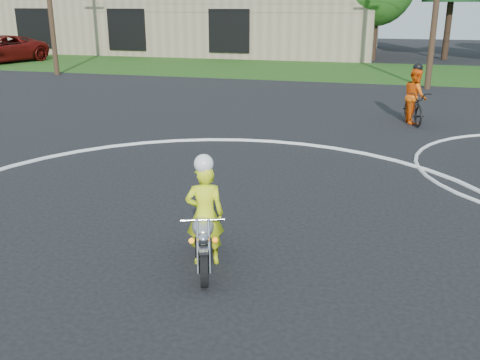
# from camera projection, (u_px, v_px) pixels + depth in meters

# --- Properties ---
(ground) EXTENTS (120.00, 120.00, 0.00)m
(ground) POSITION_uv_depth(u_px,v_px,m) (136.00, 297.00, 7.39)
(ground) COLOR black
(ground) RESTS_ON ground
(grass_strip) EXTENTS (120.00, 10.00, 0.02)m
(grass_strip) POSITION_uv_depth(u_px,v_px,m) (334.00, 71.00, 32.12)
(grass_strip) COLOR #1E4714
(grass_strip) RESTS_ON ground
(course_markings) EXTENTS (19.05, 19.05, 0.12)m
(course_markings) POSITION_uv_depth(u_px,v_px,m) (328.00, 203.00, 10.83)
(course_markings) COLOR silver
(course_markings) RESTS_ON ground
(primary_motorcycle) EXTENTS (0.80, 1.74, 0.95)m
(primary_motorcycle) POSITION_uv_depth(u_px,v_px,m) (203.00, 239.00, 8.12)
(primary_motorcycle) COLOR black
(primary_motorcycle) RESTS_ON ground
(rider_primary_grp) EXTENTS (0.68, 0.56, 1.77)m
(rider_primary_grp) POSITION_uv_depth(u_px,v_px,m) (205.00, 212.00, 8.12)
(rider_primary_grp) COLOR #ECFF1A
(rider_primary_grp) RESTS_ON ground
(rider_second_grp) EXTENTS (1.17, 2.21, 2.02)m
(rider_second_grp) POSITION_uv_depth(u_px,v_px,m) (414.00, 102.00, 17.96)
(rider_second_grp) COLOR black
(rider_second_grp) RESTS_ON ground
(traffic_cones) EXTENTS (21.36, 12.41, 0.30)m
(traffic_cones) POSITION_uv_depth(u_px,v_px,m) (466.00, 255.00, 8.34)
(traffic_cones) COLOR #D65C0B
(traffic_cones) RESTS_ON ground
(warehouse) EXTENTS (41.00, 17.00, 8.30)m
(warehouse) POSITION_uv_depth(u_px,v_px,m) (146.00, 0.00, 47.20)
(warehouse) COLOR tan
(warehouse) RESTS_ON ground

